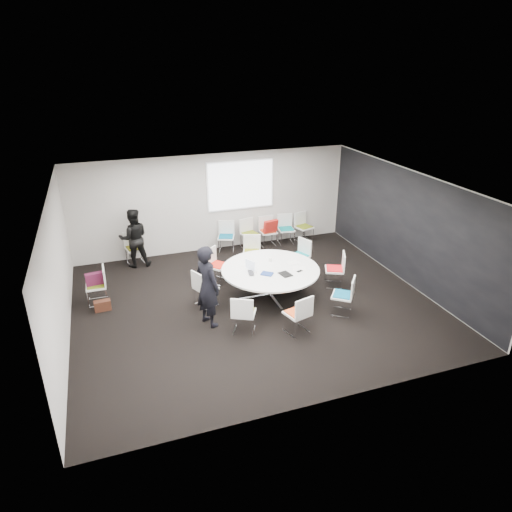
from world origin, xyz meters
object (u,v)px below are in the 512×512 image
object	(u,v)px
chair_back_a	(226,242)
chair_ring_a	(334,276)
chair_spare_left	(98,292)
chair_ring_f	(244,320)
chair_ring_d	(218,272)
chair_back_e	(304,232)
cup	(270,259)
chair_ring_g	(297,321)
chair_ring_c	(252,258)
person_back	(134,238)
chair_back_b	(250,239)
chair_person_back	(135,254)
chair_ring_e	(206,295)
laptop	(253,273)
brown_bag	(103,306)
chair_back_c	(268,237)
conference_table	(270,276)
chair_ring_b	(299,262)
chair_back_d	(286,235)
maroon_bag	(95,279)
person_main	(208,286)
chair_ring_h	(343,302)

from	to	relation	value
chair_back_a	chair_ring_a	bearing A→B (deg)	143.94
chair_spare_left	chair_ring_a	bearing A→B (deg)	-100.09
chair_ring_f	chair_ring_d	bearing A→B (deg)	115.15
chair_back_e	cup	world-z (taller)	chair_back_e
chair_ring_d	chair_ring_g	world-z (taller)	same
chair_ring_c	person_back	bearing A→B (deg)	-2.11
chair_ring_f	chair_back_b	xyz separation A→B (m)	(1.54, 4.21, 0.00)
chair_ring_f	chair_person_back	world-z (taller)	same
chair_ring_e	laptop	bearing A→B (deg)	56.33
chair_ring_d	brown_bag	distance (m)	2.87
chair_ring_c	chair_person_back	size ratio (longest dim) A/B	1.00
chair_ring_e	chair_ring_f	world-z (taller)	same
chair_back_b	brown_bag	world-z (taller)	chair_back_b
chair_ring_a	laptop	world-z (taller)	chair_ring_a
chair_back_c	conference_table	bearing A→B (deg)	70.76
chair_back_c	chair_ring_a	bearing A→B (deg)	102.42
chair_back_e	cup	xyz separation A→B (m)	(-2.09, -2.59, 0.50)
chair_ring_b	chair_person_back	xyz separation A→B (m)	(-4.03, 1.96, 0.00)
conference_table	chair_back_e	size ratio (longest dim) A/B	2.59
conference_table	chair_back_d	bearing A→B (deg)	61.14
chair_ring_b	chair_ring_d	bearing A→B (deg)	63.93
chair_ring_c	person_back	xyz separation A→B (m)	(-2.93, 1.15, 0.53)
chair_ring_a	chair_back_b	xyz separation A→B (m)	(-1.22, 2.97, 0.00)
chair_ring_e	maroon_bag	world-z (taller)	chair_ring_e
chair_ring_d	chair_back_e	bearing A→B (deg)	168.45
chair_ring_a	chair_back_b	distance (m)	3.21
maroon_bag	chair_ring_g	bearing A→B (deg)	-34.40
chair_ring_d	chair_back_b	world-z (taller)	same
chair_ring_d	chair_back_b	bearing A→B (deg)	-170.13
chair_ring_b	person_main	world-z (taller)	person_main
chair_back_a	maroon_bag	world-z (taller)	chair_back_a
chair_ring_a	chair_back_d	distance (m)	2.99
chair_back_b	laptop	distance (m)	3.24
chair_ring_h	chair_person_back	xyz separation A→B (m)	(-4.07, 4.23, 0.00)
chair_ring_e	chair_back_c	world-z (taller)	same
chair_ring_h	person_back	size ratio (longest dim) A/B	0.55
person_back	conference_table	bearing A→B (deg)	136.13
chair_ring_g	maroon_bag	size ratio (longest dim) A/B	2.20
cup	chair_ring_g	bearing A→B (deg)	-94.63
chair_back_a	brown_bag	distance (m)	4.26
chair_back_a	chair_back_e	world-z (taller)	same
chair_back_a	brown_bag	world-z (taller)	chair_back_a
chair_ring_e	laptop	distance (m)	1.19
chair_ring_g	chair_ring_b	bearing A→B (deg)	49.60
brown_bag	person_main	bearing A→B (deg)	-31.69
chair_back_e	maroon_bag	world-z (taller)	chair_back_e
chair_back_c	cup	bearing A→B (deg)	70.89
chair_spare_left	brown_bag	size ratio (longest dim) A/B	2.44
cup	maroon_bag	xyz separation A→B (m)	(-4.03, 0.63, -0.16)
chair_back_a	chair_back_d	xyz separation A→B (m)	(1.88, 0.01, 0.00)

